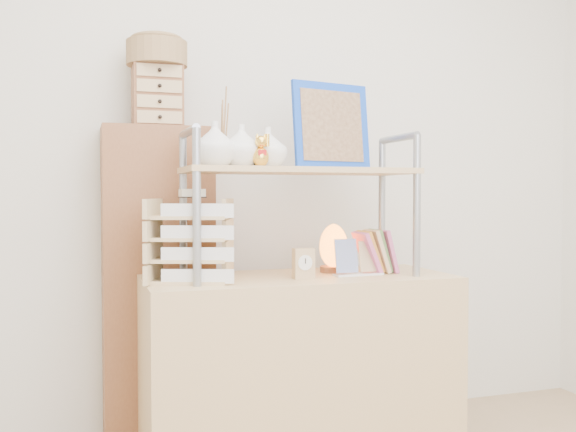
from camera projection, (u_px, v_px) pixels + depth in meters
The scene contains 9 objects.
desk at pixel (299, 371), 2.52m from camera, with size 1.20×0.50×0.75m, color tan.
cabinet at pixel (158, 288), 2.70m from camera, with size 0.45×0.24×1.35m, color brown.
hutch at pixel (281, 162), 2.48m from camera, with size 0.90×0.34×0.78m.
letter_tray at pixel (192, 245), 2.35m from camera, with size 0.35×0.34×0.34m.
salt_lamp at pixel (333, 248), 2.63m from camera, with size 0.13×0.12×0.20m.
desk_clock at pixel (304, 263), 2.42m from camera, with size 0.09×0.04×0.12m.
postcard_stand at pixel (358, 265), 2.53m from camera, with size 0.21×0.07×0.14m.
drawer_chest at pixel (157, 96), 2.65m from camera, with size 0.20×0.16×0.25m.
woven_basket at pixel (157, 54), 2.65m from camera, with size 0.25×0.25×0.10m, color brown.
Camera 1 is at (-0.82, -1.16, 1.07)m, focal length 40.00 mm.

